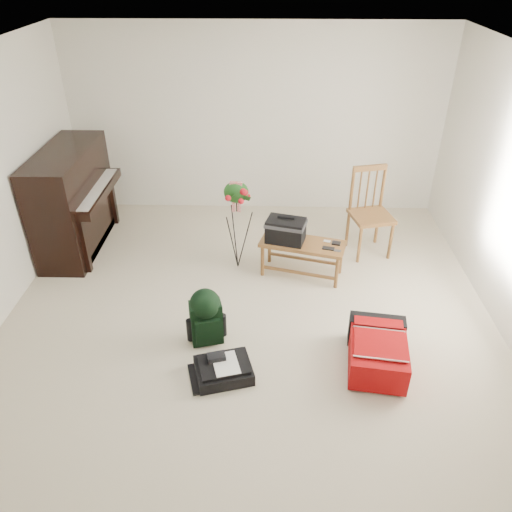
{
  "coord_description": "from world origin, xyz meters",
  "views": [
    {
      "loc": [
        0.18,
        -3.82,
        3.28
      ],
      "look_at": [
        0.07,
        0.35,
        0.65
      ],
      "focal_mm": 35.0,
      "sensor_mm": 36.0,
      "label": 1
    }
  ],
  "objects_px": {
    "green_backpack": "(206,314)",
    "red_suitcase": "(376,347)",
    "bench": "(291,236)",
    "flower_stand": "(237,226)",
    "black_duffel": "(223,369)",
    "piano": "(74,202)",
    "dining_chair": "(371,213)"
  },
  "relations": [
    {
      "from": "green_backpack",
      "to": "red_suitcase",
      "type": "bearing_deg",
      "value": -23.7
    },
    {
      "from": "bench",
      "to": "green_backpack",
      "type": "relative_size",
      "value": 1.72
    },
    {
      "from": "bench",
      "to": "green_backpack",
      "type": "bearing_deg",
      "value": -110.36
    },
    {
      "from": "flower_stand",
      "to": "black_duffel",
      "type": "bearing_deg",
      "value": -84.84
    },
    {
      "from": "piano",
      "to": "black_duffel",
      "type": "height_order",
      "value": "piano"
    },
    {
      "from": "dining_chair",
      "to": "flower_stand",
      "type": "bearing_deg",
      "value": -178.83
    },
    {
      "from": "piano",
      "to": "flower_stand",
      "type": "height_order",
      "value": "piano"
    },
    {
      "from": "flower_stand",
      "to": "dining_chair",
      "type": "bearing_deg",
      "value": 20.57
    },
    {
      "from": "dining_chair",
      "to": "red_suitcase",
      "type": "height_order",
      "value": "dining_chair"
    },
    {
      "from": "red_suitcase",
      "to": "dining_chair",
      "type": "bearing_deg",
      "value": 91.13
    },
    {
      "from": "black_duffel",
      "to": "green_backpack",
      "type": "distance_m",
      "value": 0.56
    },
    {
      "from": "bench",
      "to": "flower_stand",
      "type": "distance_m",
      "value": 0.63
    },
    {
      "from": "red_suitcase",
      "to": "green_backpack",
      "type": "height_order",
      "value": "green_backpack"
    },
    {
      "from": "black_duffel",
      "to": "piano",
      "type": "bearing_deg",
      "value": 116.13
    },
    {
      "from": "piano",
      "to": "black_duffel",
      "type": "bearing_deg",
      "value": -48.19
    },
    {
      "from": "piano",
      "to": "bench",
      "type": "distance_m",
      "value": 2.7
    },
    {
      "from": "bench",
      "to": "black_duffel",
      "type": "relative_size",
      "value": 1.77
    },
    {
      "from": "red_suitcase",
      "to": "green_backpack",
      "type": "xyz_separation_m",
      "value": [
        -1.57,
        0.24,
        0.16
      ]
    },
    {
      "from": "bench",
      "to": "black_duffel",
      "type": "bearing_deg",
      "value": -96.22
    },
    {
      "from": "piano",
      "to": "dining_chair",
      "type": "distance_m",
      "value": 3.61
    },
    {
      "from": "bench",
      "to": "red_suitcase",
      "type": "bearing_deg",
      "value": -46.86
    },
    {
      "from": "green_backpack",
      "to": "flower_stand",
      "type": "relative_size",
      "value": 0.52
    },
    {
      "from": "dining_chair",
      "to": "green_backpack",
      "type": "xyz_separation_m",
      "value": [
        -1.81,
        -1.73,
        -0.2
      ]
    },
    {
      "from": "piano",
      "to": "black_duffel",
      "type": "xyz_separation_m",
      "value": [
        1.99,
        -2.23,
        -0.53
      ]
    },
    {
      "from": "bench",
      "to": "flower_stand",
      "type": "bearing_deg",
      "value": -178.89
    },
    {
      "from": "red_suitcase",
      "to": "black_duffel",
      "type": "relative_size",
      "value": 1.4
    },
    {
      "from": "dining_chair",
      "to": "black_duffel",
      "type": "distance_m",
      "value": 2.75
    },
    {
      "from": "black_duffel",
      "to": "bench",
      "type": "bearing_deg",
      "value": 52.9
    },
    {
      "from": "piano",
      "to": "flower_stand",
      "type": "bearing_deg",
      "value": -12.75
    },
    {
      "from": "red_suitcase",
      "to": "green_backpack",
      "type": "distance_m",
      "value": 1.6
    },
    {
      "from": "bench",
      "to": "red_suitcase",
      "type": "distance_m",
      "value": 1.62
    },
    {
      "from": "bench",
      "to": "red_suitcase",
      "type": "xyz_separation_m",
      "value": [
        0.74,
        -1.4,
        -0.35
      ]
    }
  ]
}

